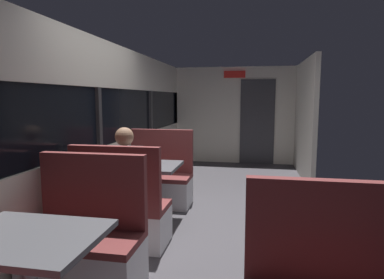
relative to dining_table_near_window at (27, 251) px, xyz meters
The scene contains 10 objects.
ground_plane 2.36m from the dining_table_near_window, 66.82° to the left, with size 3.30×9.20×0.02m, color #423F44.
carriage_window_panel_left 2.21m from the dining_table_near_window, 104.90° to the left, with size 0.09×8.48×2.30m.
carriage_end_bulkhead 6.38m from the dining_table_near_window, 81.37° to the left, with size 2.90×0.11×2.30m.
carriage_aisle_panel_right 5.63m from the dining_table_near_window, 65.26° to the left, with size 0.08×2.40×2.30m, color beige.
dining_table_near_window is the anchor object (origin of this frame).
bench_near_window_facing_entry 0.77m from the dining_table_near_window, 90.00° to the left, with size 0.95×0.50×1.10m.
dining_table_mid_window 2.18m from the dining_table_near_window, 90.00° to the left, with size 0.90×0.70×0.74m.
bench_mid_window_facing_end 1.52m from the dining_table_near_window, 90.00° to the left, with size 0.95×0.50×1.10m.
bench_mid_window_facing_entry 2.90m from the dining_table_near_window, 90.00° to the left, with size 0.95×0.50×1.10m.
seated_passenger 1.56m from the dining_table_near_window, 90.00° to the left, with size 0.47×0.55×1.26m.
Camera 1 is at (0.45, -3.79, 1.57)m, focal length 30.79 mm.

